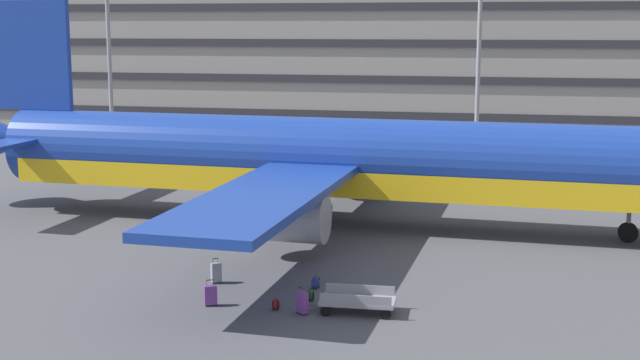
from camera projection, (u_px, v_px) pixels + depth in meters
ground_plane at (460, 231)px, 42.37m from camera, size 600.00×600.00×0.00m
terminal_structure at (487, 59)px, 86.81m from camera, size 137.36×18.04×13.24m
airliner at (335, 161)px, 43.25m from camera, size 42.13×34.05×11.20m
light_mast_left at (480, 2)px, 70.36m from camera, size 1.80×0.50×20.15m
suitcase_laid_flat at (216, 272)px, 33.75m from camera, size 0.44×0.41×0.98m
suitcase_small at (302, 302)px, 30.13m from camera, size 0.49×0.48×0.97m
suitcase_scuffed at (211, 295)px, 31.02m from camera, size 0.49×0.39×0.95m
backpack_teal at (315, 283)px, 33.01m from camera, size 0.41×0.34×0.54m
backpack_orange at (310, 295)px, 31.61m from camera, size 0.40×0.37×0.47m
backpack_navy at (276, 305)px, 30.56m from camera, size 0.31×0.28×0.47m
baggage_cart at (358, 301)px, 30.27m from camera, size 3.32×1.39×0.82m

